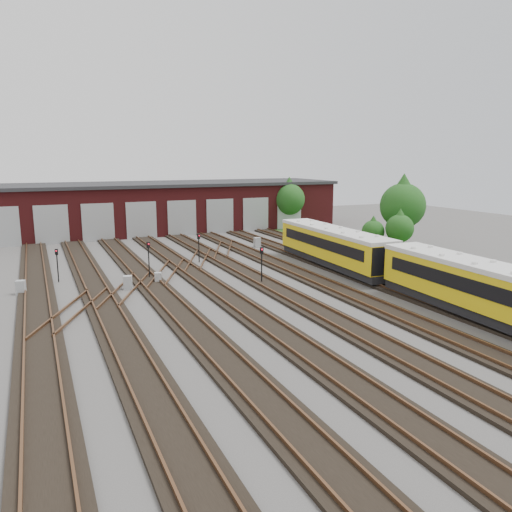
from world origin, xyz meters
name	(u,v)px	position (x,y,z in m)	size (l,w,h in m)	color
ground	(289,316)	(0.00, 0.00, 0.00)	(120.00, 120.00, 0.00)	#44413F
track_network	(282,312)	(-0.17, 0.59, 0.11)	(30.40, 70.00, 0.33)	black
maintenance_shed	(147,207)	(-0.01, 39.97, 3.20)	(51.00, 12.50, 6.35)	#551516
grass_verge	(417,260)	(19.00, 10.00, 0.03)	(8.00, 55.00, 0.05)	#22511B
metro_train	(482,289)	(10.00, -5.35, 1.95)	(3.36, 47.38, 3.16)	black
signal_mast_0	(57,261)	(-12.38, 14.92, 1.70)	(0.24, 0.23, 2.63)	black
signal_mast_1	(199,244)	(-0.06, 17.65, 1.72)	(0.27, 0.26, 2.66)	black
signal_mast_2	(149,256)	(-5.68, 13.04, 1.91)	(0.26, 0.25, 3.00)	black
signal_mast_3	(262,260)	(1.86, 7.98, 1.85)	(0.27, 0.26, 2.86)	black
relay_cabinet_0	(21,287)	(-15.00, 12.20, 0.51)	(0.61, 0.51, 1.01)	#9FA2A4
relay_cabinet_1	(128,283)	(-7.83, 10.51, 0.51)	(0.61, 0.51, 1.02)	#9FA2A4
relay_cabinet_2	(158,278)	(-5.38, 11.38, 0.43)	(0.51, 0.43, 0.85)	#9FA2A4
relay_cabinet_3	(257,242)	(8.13, 22.70, 0.53)	(0.64, 0.53, 1.07)	#9FA2A4
relay_cabinet_4	(331,264)	(9.50, 10.17, 0.50)	(0.60, 0.50, 1.00)	#9FA2A4
tree_0	(289,195)	(18.13, 34.31, 4.54)	(4.26, 4.26, 7.06)	#342817
tree_1	(400,225)	(19.37, 13.15, 2.97)	(2.79, 2.79, 4.63)	#342817
tree_2	(403,200)	(22.21, 16.22, 5.11)	(4.80, 4.80, 7.96)	#342817
tree_3	(373,229)	(17.66, 15.13, 2.45)	(2.30, 2.30, 3.82)	#342817
bush_0	(404,259)	(16.00, 8.36, 0.68)	(1.35, 1.35, 1.35)	#174112
bush_1	(300,232)	(16.29, 27.74, 0.54)	(1.08, 1.08, 1.08)	#174112
bush_2	(357,235)	(19.94, 21.11, 0.82)	(1.64, 1.64, 1.64)	#174112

